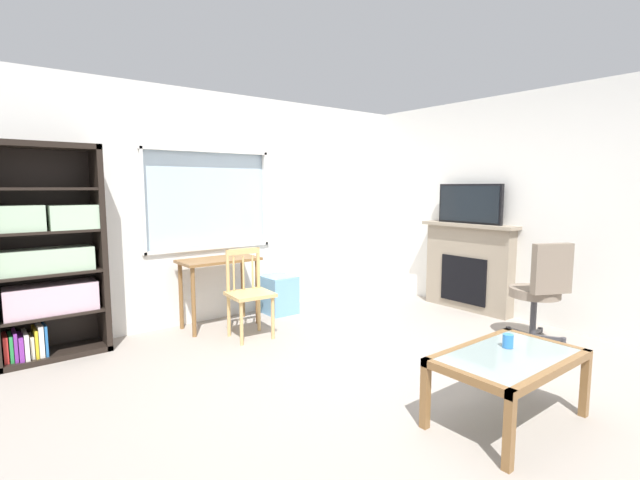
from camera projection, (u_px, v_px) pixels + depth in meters
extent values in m
cube|color=#9E9389|center=(376.00, 381.00, 3.61)|extent=(5.99, 5.83, 0.02)
cube|color=white|center=(233.00, 280.00, 5.45)|extent=(4.99, 0.12, 0.82)
cube|color=white|center=(229.00, 123.00, 5.23)|extent=(4.99, 0.12, 0.64)
cube|color=white|center=(61.00, 203.00, 4.25)|extent=(1.46, 0.12, 1.12)
cube|color=white|center=(327.00, 198.00, 6.23)|extent=(2.07, 0.12, 1.12)
cube|color=silver|center=(207.00, 200.00, 5.15)|extent=(1.46, 0.02, 1.12)
cube|color=white|center=(211.00, 248.00, 5.16)|extent=(1.52, 0.06, 0.03)
cube|color=white|center=(208.00, 151.00, 5.04)|extent=(1.52, 0.06, 0.03)
cube|color=white|center=(142.00, 201.00, 4.65)|extent=(0.03, 0.06, 1.12)
cube|color=white|center=(265.00, 199.00, 5.55)|extent=(0.03, 0.06, 1.12)
cube|color=white|center=(540.00, 208.00, 5.03)|extent=(0.12, 5.03, 2.58)
cube|color=black|center=(100.00, 248.00, 4.27)|extent=(0.05, 0.38, 1.91)
cube|color=black|center=(41.00, 145.00, 3.90)|extent=(0.90, 0.38, 0.05)
cube|color=black|center=(55.00, 353.00, 4.11)|extent=(0.90, 0.38, 0.05)
cube|color=black|center=(45.00, 250.00, 4.15)|extent=(0.90, 0.02, 1.91)
cube|color=black|center=(52.00, 313.00, 4.07)|extent=(0.85, 0.36, 0.02)
cube|color=black|center=(50.00, 273.00, 4.03)|extent=(0.85, 0.36, 0.02)
cube|color=black|center=(47.00, 231.00, 3.98)|extent=(0.85, 0.36, 0.02)
cube|color=black|center=(44.00, 189.00, 3.94)|extent=(0.85, 0.36, 0.02)
cube|color=beige|center=(51.00, 298.00, 4.04)|extent=(0.73, 0.28, 0.26)
cube|color=#B7D6B2|center=(47.00, 260.00, 4.00)|extent=(0.73, 0.27, 0.21)
cube|color=#B7D6B2|center=(18.00, 218.00, 3.84)|extent=(0.38, 0.28, 0.22)
cube|color=#B7D6B2|center=(72.00, 217.00, 4.09)|extent=(0.39, 0.33, 0.22)
cube|color=red|center=(5.00, 348.00, 3.86)|extent=(0.03, 0.21, 0.23)
cube|color=green|center=(11.00, 347.00, 3.88)|extent=(0.03, 0.22, 0.23)
cube|color=purple|center=(15.00, 345.00, 3.90)|extent=(0.03, 0.24, 0.25)
cube|color=purple|center=(20.00, 347.00, 3.92)|extent=(0.03, 0.28, 0.21)
cube|color=white|center=(26.00, 345.00, 3.95)|extent=(0.03, 0.29, 0.22)
cube|color=white|center=(31.00, 345.00, 3.97)|extent=(0.03, 0.22, 0.19)
cube|color=yellow|center=(35.00, 342.00, 3.99)|extent=(0.02, 0.27, 0.25)
cube|color=white|center=(40.00, 339.00, 4.01)|extent=(0.04, 0.25, 0.28)
cube|color=#286BB2|center=(45.00, 338.00, 4.03)|extent=(0.02, 0.26, 0.28)
cube|color=brown|center=(219.00, 260.00, 4.93)|extent=(0.85, 0.44, 0.03)
cylinder|color=brown|center=(193.00, 302.00, 4.61)|extent=(0.04, 0.04, 0.72)
cylinder|color=brown|center=(257.00, 292.00, 5.07)|extent=(0.04, 0.04, 0.72)
cylinder|color=brown|center=(181.00, 296.00, 4.87)|extent=(0.04, 0.04, 0.72)
cylinder|color=brown|center=(243.00, 287.00, 5.33)|extent=(0.04, 0.04, 0.72)
cube|color=tan|center=(250.00, 294.00, 4.57)|extent=(0.45, 0.43, 0.04)
cylinder|color=tan|center=(241.00, 323.00, 4.37)|extent=(0.04, 0.04, 0.43)
cylinder|color=tan|center=(273.00, 318.00, 4.56)|extent=(0.04, 0.04, 0.43)
cylinder|color=tan|center=(229.00, 316.00, 4.64)|extent=(0.04, 0.04, 0.43)
cylinder|color=tan|center=(259.00, 311.00, 4.83)|extent=(0.04, 0.04, 0.43)
cylinder|color=tan|center=(228.00, 272.00, 4.59)|extent=(0.04, 0.04, 0.45)
cylinder|color=tan|center=(258.00, 268.00, 4.77)|extent=(0.04, 0.04, 0.45)
cube|color=tan|center=(243.00, 251.00, 4.66)|extent=(0.36, 0.07, 0.06)
cylinder|color=tan|center=(234.00, 274.00, 4.62)|extent=(0.02, 0.02, 0.35)
cylinder|color=tan|center=(243.00, 273.00, 4.68)|extent=(0.02, 0.02, 0.35)
cylinder|color=tan|center=(253.00, 272.00, 4.74)|extent=(0.02, 0.02, 0.35)
cube|color=#72ADDB|center=(278.00, 294.00, 5.51)|extent=(0.35, 0.40, 0.46)
cube|color=gray|center=(468.00, 268.00, 5.64)|extent=(0.18, 1.14, 1.04)
cube|color=black|center=(463.00, 280.00, 5.60)|extent=(0.03, 0.63, 0.57)
cube|color=gray|center=(469.00, 225.00, 5.56)|extent=(0.26, 1.24, 0.04)
cube|color=black|center=(470.00, 204.00, 5.53)|extent=(0.05, 0.86, 0.48)
cube|color=black|center=(468.00, 204.00, 5.52)|extent=(0.01, 0.81, 0.43)
cylinder|color=#7A6B5B|center=(535.00, 292.00, 4.53)|extent=(0.48, 0.48, 0.09)
cube|color=#7A6B5B|center=(552.00, 269.00, 4.28)|extent=(0.40, 0.24, 0.48)
cylinder|color=#38383D|center=(533.00, 316.00, 4.55)|extent=(0.06, 0.06, 0.42)
cube|color=#38383D|center=(520.00, 337.00, 4.55)|extent=(0.27, 0.15, 0.03)
cylinder|color=#38383D|center=(508.00, 338.00, 4.52)|extent=(0.05, 0.05, 0.05)
cube|color=#38383D|center=(537.00, 341.00, 4.44)|extent=(0.22, 0.23, 0.03)
cylinder|color=#38383D|center=(543.00, 346.00, 4.30)|extent=(0.05, 0.05, 0.05)
cube|color=#38383D|center=(548.00, 338.00, 4.52)|extent=(0.17, 0.26, 0.03)
cylinder|color=#38383D|center=(563.00, 340.00, 4.47)|extent=(0.05, 0.05, 0.05)
cube|color=#38383D|center=(536.00, 333.00, 4.68)|extent=(0.28, 0.09, 0.03)
cylinder|color=#38383D|center=(540.00, 330.00, 4.79)|extent=(0.05, 0.05, 0.05)
cube|color=#38383D|center=(520.00, 332.00, 4.70)|extent=(0.07, 0.28, 0.03)
cylinder|color=#38383D|center=(508.00, 329.00, 4.82)|extent=(0.05, 0.05, 0.05)
cube|color=#8C9E99|center=(509.00, 356.00, 2.92)|extent=(0.91, 0.51, 0.02)
cube|color=brown|center=(553.00, 372.00, 2.70)|extent=(1.01, 0.05, 0.05)
cube|color=brown|center=(471.00, 346.00, 3.14)|extent=(1.01, 0.05, 0.05)
cube|color=brown|center=(465.00, 377.00, 2.62)|extent=(0.05, 0.61, 0.05)
cube|color=brown|center=(545.00, 342.00, 3.21)|extent=(0.05, 0.61, 0.05)
cube|color=brown|center=(509.00, 435.00, 2.43)|extent=(0.05, 0.05, 0.41)
cube|color=brown|center=(585.00, 387.00, 3.02)|extent=(0.05, 0.05, 0.41)
cube|color=brown|center=(425.00, 397.00, 2.87)|extent=(0.05, 0.05, 0.41)
cube|color=brown|center=(506.00, 361.00, 3.46)|extent=(0.05, 0.05, 0.41)
cylinder|color=#337FD6|center=(508.00, 341.00, 3.04)|extent=(0.07, 0.07, 0.09)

